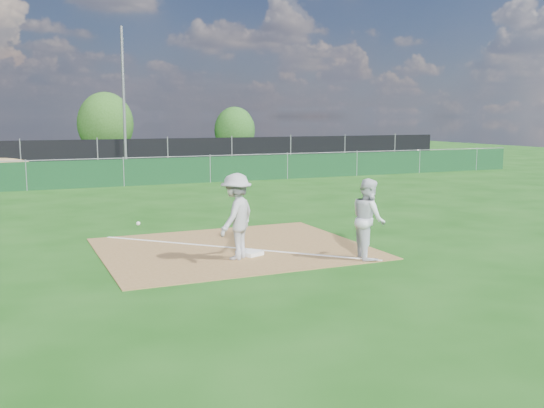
{
  "coord_description": "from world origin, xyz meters",
  "views": [
    {
      "loc": [
        -4.76,
        -12.04,
        3.06
      ],
      "look_at": [
        0.99,
        1.0,
        1.0
      ],
      "focal_mm": 40.0,
      "sensor_mm": 36.0,
      "label": 1
    }
  ],
  "objects_px": {
    "runner": "(368,219)",
    "play_at_first": "(236,216)",
    "car_left": "(15,154)",
    "car_right": "(165,153)",
    "first_base": "(251,253)",
    "tree_right": "(235,130)",
    "light_pole": "(124,100)",
    "tree_mid": "(105,124)",
    "car_mid": "(102,154)"
  },
  "relations": [
    {
      "from": "runner",
      "to": "car_right",
      "type": "distance_m",
      "value": 28.64
    },
    {
      "from": "car_left",
      "to": "car_right",
      "type": "bearing_deg",
      "value": -73.84
    },
    {
      "from": "play_at_first",
      "to": "tree_mid",
      "type": "height_order",
      "value": "tree_mid"
    },
    {
      "from": "car_mid",
      "to": "tree_right",
      "type": "bearing_deg",
      "value": -40.32
    },
    {
      "from": "car_right",
      "to": "light_pole",
      "type": "bearing_deg",
      "value": 137.23
    },
    {
      "from": "car_right",
      "to": "play_at_first",
      "type": "bearing_deg",
      "value": 162.45
    },
    {
      "from": "car_right",
      "to": "tree_mid",
      "type": "distance_m",
      "value": 7.99
    },
    {
      "from": "tree_mid",
      "to": "tree_right",
      "type": "bearing_deg",
      "value": -5.51
    },
    {
      "from": "car_left",
      "to": "car_right",
      "type": "distance_m",
      "value": 9.17
    },
    {
      "from": "first_base",
      "to": "runner",
      "type": "height_order",
      "value": "runner"
    },
    {
      "from": "play_at_first",
      "to": "car_left",
      "type": "xyz_separation_m",
      "value": [
        -3.94,
        27.57,
        -0.13
      ]
    },
    {
      "from": "tree_mid",
      "to": "play_at_first",
      "type": "bearing_deg",
      "value": -94.19
    },
    {
      "from": "tree_mid",
      "to": "tree_right",
      "type": "distance_m",
      "value": 9.99
    },
    {
      "from": "play_at_first",
      "to": "tree_right",
      "type": "xyz_separation_m",
      "value": [
        12.48,
        33.79,
        1.04
      ]
    },
    {
      "from": "light_pole",
      "to": "tree_right",
      "type": "bearing_deg",
      "value": 45.99
    },
    {
      "from": "runner",
      "to": "car_mid",
      "type": "distance_m",
      "value": 28.66
    },
    {
      "from": "car_left",
      "to": "car_right",
      "type": "height_order",
      "value": "car_left"
    },
    {
      "from": "first_base",
      "to": "tree_mid",
      "type": "relative_size",
      "value": 0.08
    },
    {
      "from": "car_mid",
      "to": "tree_mid",
      "type": "xyz_separation_m",
      "value": [
        1.38,
        7.19,
        1.8
      ]
    },
    {
      "from": "light_pole",
      "to": "car_right",
      "type": "distance_m",
      "value": 6.74
    },
    {
      "from": "light_pole",
      "to": "runner",
      "type": "relative_size",
      "value": 4.56
    },
    {
      "from": "car_left",
      "to": "tree_mid",
      "type": "xyz_separation_m",
      "value": [
        6.48,
        7.18,
        1.7
      ]
    },
    {
      "from": "first_base",
      "to": "play_at_first",
      "type": "height_order",
      "value": "play_at_first"
    },
    {
      "from": "runner",
      "to": "tree_right",
      "type": "xyz_separation_m",
      "value": [
        9.83,
        34.85,
        1.1
      ]
    },
    {
      "from": "light_pole",
      "to": "tree_mid",
      "type": "relative_size",
      "value": 1.64
    },
    {
      "from": "car_mid",
      "to": "car_right",
      "type": "xyz_separation_m",
      "value": [
        4.07,
        -0.1,
        -0.07
      ]
    },
    {
      "from": "car_left",
      "to": "light_pole",
      "type": "bearing_deg",
      "value": -113.33
    },
    {
      "from": "car_left",
      "to": "tree_right",
      "type": "bearing_deg",
      "value": -52.42
    },
    {
      "from": "first_base",
      "to": "car_right",
      "type": "xyz_separation_m",
      "value": [
        4.83,
        27.28,
        0.59
      ]
    },
    {
      "from": "light_pole",
      "to": "car_left",
      "type": "distance_m",
      "value": 8.15
    },
    {
      "from": "runner",
      "to": "play_at_first",
      "type": "bearing_deg",
      "value": 81.81
    },
    {
      "from": "car_mid",
      "to": "tree_right",
      "type": "distance_m",
      "value": 12.98
    },
    {
      "from": "play_at_first",
      "to": "tree_right",
      "type": "height_order",
      "value": "tree_right"
    },
    {
      "from": "light_pole",
      "to": "play_at_first",
      "type": "relative_size",
      "value": 2.85
    },
    {
      "from": "light_pole",
      "to": "tree_mid",
      "type": "xyz_separation_m",
      "value": [
        0.75,
        12.02,
        -1.48
      ]
    },
    {
      "from": "play_at_first",
      "to": "car_left",
      "type": "bearing_deg",
      "value": 98.13
    },
    {
      "from": "light_pole",
      "to": "car_left",
      "type": "bearing_deg",
      "value": 139.86
    },
    {
      "from": "first_base",
      "to": "tree_mid",
      "type": "xyz_separation_m",
      "value": [
        2.14,
        34.57,
        2.45
      ]
    },
    {
      "from": "first_base",
      "to": "car_right",
      "type": "distance_m",
      "value": 27.71
    },
    {
      "from": "light_pole",
      "to": "car_left",
      "type": "relative_size",
      "value": 1.69
    },
    {
      "from": "first_base",
      "to": "car_mid",
      "type": "bearing_deg",
      "value": 88.41
    },
    {
      "from": "first_base",
      "to": "runner",
      "type": "relative_size",
      "value": 0.23
    },
    {
      "from": "first_base",
      "to": "car_left",
      "type": "xyz_separation_m",
      "value": [
        -4.34,
        27.39,
        0.75
      ]
    },
    {
      "from": "play_at_first",
      "to": "tree_mid",
      "type": "relative_size",
      "value": 0.57
    },
    {
      "from": "play_at_first",
      "to": "tree_mid",
      "type": "distance_m",
      "value": 34.88
    },
    {
      "from": "light_pole",
      "to": "tree_right",
      "type": "xyz_separation_m",
      "value": [
        10.68,
        11.06,
        -2.02
      ]
    },
    {
      "from": "car_right",
      "to": "tree_right",
      "type": "relative_size",
      "value": 1.14
    },
    {
      "from": "tree_right",
      "to": "play_at_first",
      "type": "bearing_deg",
      "value": -110.27
    },
    {
      "from": "light_pole",
      "to": "car_mid",
      "type": "bearing_deg",
      "value": 97.44
    },
    {
      "from": "light_pole",
      "to": "first_base",
      "type": "xyz_separation_m",
      "value": [
        -1.39,
        -22.55,
        -3.94
      ]
    }
  ]
}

